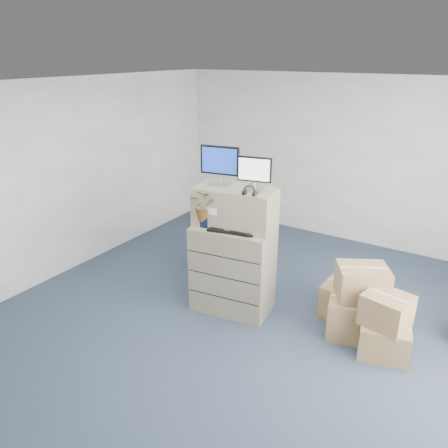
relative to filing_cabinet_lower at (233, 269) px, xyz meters
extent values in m
plane|color=#23303F|center=(0.32, -0.50, -0.56)|extent=(7.00, 7.00, 0.00)
cube|color=#BBB9B2|center=(0.32, 3.01, 0.84)|extent=(6.00, 0.02, 2.80)
cube|color=#9D876C|center=(0.00, 0.00, 0.00)|extent=(1.04, 0.72, 1.13)
cube|color=#9D876C|center=(-0.01, 0.05, 0.81)|extent=(1.02, 0.61, 0.48)
cube|color=#99999E|center=(-0.23, 0.06, 1.06)|extent=(0.28, 0.23, 0.02)
cylinder|color=#99999E|center=(-0.23, 0.06, 1.12)|extent=(0.04, 0.04, 0.11)
cube|color=black|center=(-0.23, 0.06, 1.35)|extent=(0.48, 0.13, 0.34)
cube|color=navy|center=(-0.23, 0.04, 1.35)|extent=(0.43, 0.09, 0.30)
cube|color=#99999E|center=(0.23, 0.08, 1.06)|extent=(0.24, 0.20, 0.01)
cylinder|color=#99999E|center=(0.23, 0.08, 1.11)|extent=(0.03, 0.03, 0.10)
cube|color=black|center=(0.23, 0.08, 1.30)|extent=(0.40, 0.11, 0.29)
cube|color=silver|center=(0.23, 0.06, 1.30)|extent=(0.36, 0.08, 0.25)
torus|color=black|center=(0.27, -0.10, 1.09)|extent=(0.15, 0.04, 0.15)
cube|color=black|center=(0.05, -0.10, 0.58)|extent=(0.62, 0.37, 0.03)
ellipsoid|color=silver|center=(0.34, -0.09, 0.58)|extent=(0.13, 0.09, 0.04)
cylinder|color=gray|center=(0.06, 0.06, 0.70)|extent=(0.08, 0.08, 0.27)
cube|color=silver|center=(-0.08, 0.04, 0.57)|extent=(0.07, 0.06, 0.02)
cube|color=black|center=(-0.08, 0.04, 0.64)|extent=(0.06, 0.04, 0.12)
cube|color=black|center=(0.33, 0.17, 0.60)|extent=(0.25, 0.20, 0.07)
cube|color=#3E84D5|center=(0.28, 0.12, 0.68)|extent=(0.26, 0.17, 0.09)
cylinder|color=#A4C09B|center=(-0.29, -0.16, 0.57)|extent=(0.20, 0.20, 0.02)
cylinder|color=black|center=(-0.29, -0.16, 0.64)|extent=(0.17, 0.17, 0.13)
imported|color=#195A1B|center=(-0.29, -0.16, 0.80)|extent=(0.40, 0.43, 0.31)
imported|color=#56565A|center=(-0.64, 0.81, -0.18)|extent=(0.75, 0.71, 0.76)
cube|color=olive|center=(1.55, 0.28, -0.33)|extent=(0.80, 0.69, 0.48)
cube|color=olive|center=(1.89, 0.07, -0.38)|extent=(0.60, 0.53, 0.38)
cube|color=olive|center=(1.34, 0.66, -0.35)|extent=(0.65, 0.60, 0.42)
cube|color=olive|center=(1.53, 0.33, 0.11)|extent=(0.69, 0.65, 0.38)
cube|color=olive|center=(1.87, 0.08, -0.01)|extent=(0.54, 0.50, 0.36)
camera|label=1|loc=(2.54, -4.20, 2.56)|focal=35.00mm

